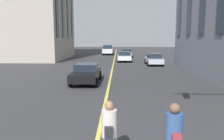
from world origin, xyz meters
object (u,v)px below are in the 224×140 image
car_black_mid (86,73)px  car_silver_far (154,59)px  car_white_near (124,56)px  car_white_parked_b (108,50)px  pedestrian_companion (109,134)px  car_grey_trailing (127,53)px

car_black_mid → car_silver_far: car_silver_far is taller
car_white_near → car_black_mid: bearing=168.2°
car_black_mid → car_white_parked_b: car_white_parked_b is taller
car_silver_far → pedestrian_companion: size_ratio=2.28×
car_grey_trailing → car_white_parked_b: bearing=34.3°
car_black_mid → car_grey_trailing: 23.01m
car_grey_trailing → car_white_parked_b: (5.15, 3.51, 0.27)m
car_silver_far → car_white_near: (4.18, 3.46, 0.00)m
car_silver_far → car_white_near: size_ratio=0.89×
car_black_mid → car_white_parked_b: bearing=-0.4°
car_black_mid → car_grey_trailing: size_ratio=1.00×
car_silver_far → car_white_parked_b: bearing=20.5°
car_silver_far → car_grey_trailing: car_silver_far is taller
car_grey_trailing → pedestrian_companion: 33.46m
car_white_near → car_silver_far: bearing=-140.4°
car_black_mid → car_silver_far: (10.76, -6.59, -0.00)m
car_grey_trailing → car_white_parked_b: size_ratio=0.94×
car_white_near → pedestrian_companion: 25.68m
pedestrian_companion → car_grey_trailing: bearing=-2.7°
car_silver_far → car_grey_trailing: (11.94, 2.86, 0.00)m
car_grey_trailing → pedestrian_companion: (-33.42, 1.60, 0.15)m
car_white_near → car_white_parked_b: car_white_parked_b is taller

